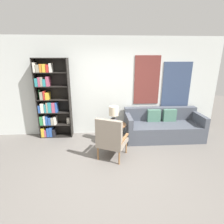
{
  "coord_description": "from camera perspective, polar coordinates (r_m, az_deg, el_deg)",
  "views": [
    {
      "loc": [
        -0.14,
        -2.85,
        2.13
      ],
      "look_at": [
        0.11,
        1.15,
        0.9
      ],
      "focal_mm": 28.0,
      "sensor_mm": 36.0,
      "label": 1
    }
  ],
  "objects": [
    {
      "name": "ground_plane",
      "position": [
        3.56,
        -0.73,
        -19.68
      ],
      "size": [
        14.0,
        14.0,
        0.0
      ],
      "primitive_type": "plane",
      "color": "#66605B"
    },
    {
      "name": "couch",
      "position": [
        5.07,
        16.13,
        -4.72
      ],
      "size": [
        2.06,
        0.87,
        0.8
      ],
      "color": "#474C56",
      "rests_on": "ground_plane"
    },
    {
      "name": "table_lamp",
      "position": [
        4.41,
        0.59,
        -0.61
      ],
      "size": [
        0.24,
        0.24,
        0.45
      ],
      "color": "#2D2D33",
      "rests_on": "side_table"
    },
    {
      "name": "wall_back",
      "position": [
        4.94,
        -1.31,
        8.06
      ],
      "size": [
        6.4,
        0.08,
        2.7
      ],
      "color": "silver",
      "rests_on": "ground_plane"
    },
    {
      "name": "armchair",
      "position": [
        3.76,
        -0.49,
        -8.42
      ],
      "size": [
        0.76,
        0.77,
        0.95
      ],
      "color": "olive",
      "rests_on": "ground_plane"
    },
    {
      "name": "side_table",
      "position": [
        4.45,
        1.39,
        -4.72
      ],
      "size": [
        0.51,
        0.51,
        0.53
      ],
      "color": "brown",
      "rests_on": "ground_plane"
    },
    {
      "name": "bookshelf",
      "position": [
        5.02,
        -19.59,
        3.25
      ],
      "size": [
        0.88,
        0.3,
        2.15
      ],
      "color": "black",
      "rests_on": "ground_plane"
    }
  ]
}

